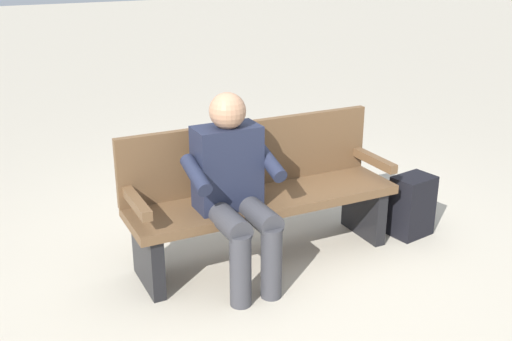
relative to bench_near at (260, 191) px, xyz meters
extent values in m
plane|color=#B7AD99|center=(0.00, 0.07, -0.46)|extent=(40.00, 40.00, 0.00)
cube|color=brown|center=(0.00, 0.07, -0.04)|extent=(1.81, 0.52, 0.06)
cube|color=brown|center=(0.00, -0.14, 0.22)|extent=(1.80, 0.09, 0.45)
cube|color=brown|center=(-0.85, 0.09, 0.11)|extent=(0.07, 0.48, 0.06)
cube|color=brown|center=(0.85, 0.05, 0.11)|extent=(0.07, 0.48, 0.06)
cube|color=black|center=(-0.80, 0.09, -0.26)|extent=(0.09, 0.43, 0.39)
cube|color=black|center=(0.80, 0.05, -0.26)|extent=(0.09, 0.43, 0.39)
cube|color=#1E2338|center=(0.29, 0.11, 0.25)|extent=(0.40, 0.23, 0.52)
sphere|color=#A87A5B|center=(0.29, 0.13, 0.61)|extent=(0.22, 0.22, 0.22)
cylinder|color=#38383D|center=(0.19, 0.33, 0.01)|extent=(0.16, 0.42, 0.15)
cylinder|color=#38383D|center=(0.39, 0.32, 0.01)|extent=(0.16, 0.42, 0.15)
cylinder|color=#38383D|center=(0.20, 0.52, -0.23)|extent=(0.13, 0.13, 0.45)
cylinder|color=#38383D|center=(0.40, 0.51, -0.23)|extent=(0.13, 0.13, 0.45)
cylinder|color=#1E2338|center=(0.05, 0.22, 0.28)|extent=(0.10, 0.32, 0.18)
cylinder|color=#1E2338|center=(0.53, 0.21, 0.28)|extent=(0.10, 0.32, 0.18)
cube|color=black|center=(-1.11, 0.25, -0.24)|extent=(0.31, 0.25, 0.45)
cube|color=black|center=(-1.09, 0.12, -0.30)|extent=(0.20, 0.07, 0.20)
camera|label=1|loc=(1.75, 3.29, 1.53)|focal=42.85mm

